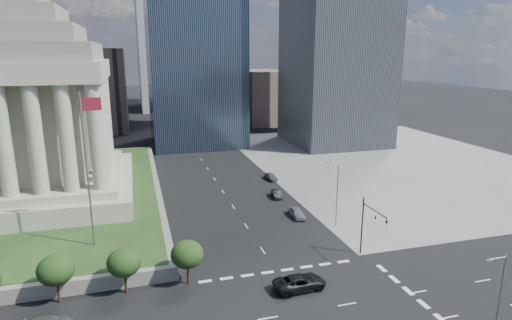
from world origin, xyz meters
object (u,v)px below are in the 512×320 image
object	(u,v)px
street_lamp_north	(336,192)
parked_sedan_mid	(277,194)
parked_sedan_far	(271,177)
pickup_truck	(300,282)
war_memorial	(18,84)
street_lamp_south	(498,301)
flagpole	(88,162)
parked_sedan_near	(297,213)
traffic_signal_ne	(370,222)

from	to	relation	value
street_lamp_north	parked_sedan_mid	world-z (taller)	street_lamp_north
parked_sedan_far	pickup_truck	bearing A→B (deg)	-109.01
war_memorial	street_lamp_south	distance (m)	73.51
pickup_truck	war_memorial	bearing A→B (deg)	38.29
flagpole	parked_sedan_mid	distance (m)	37.20
parked_sedan_near	parked_sedan_mid	distance (m)	10.45
parked_sedan_mid	parked_sedan_near	bearing A→B (deg)	-82.33
traffic_signal_ne	parked_sedan_mid	world-z (taller)	traffic_signal_ne
flagpole	parked_sedan_far	world-z (taller)	flagpole
street_lamp_north	parked_sedan_near	world-z (taller)	street_lamp_north
flagpole	street_lamp_south	distance (m)	46.81
war_memorial	traffic_signal_ne	xyz separation A→B (m)	(46.50, -34.30, -16.15)
street_lamp_north	pickup_truck	xyz separation A→B (m)	(-12.10, -15.71, -4.80)
parked_sedan_near	parked_sedan_far	bearing A→B (deg)	84.70
street_lamp_north	parked_sedan_mid	distance (m)	17.04
war_memorial	flagpole	size ratio (longest dim) A/B	1.95
pickup_truck	parked_sedan_near	size ratio (longest dim) A/B	1.34
street_lamp_south	parked_sedan_far	bearing A→B (deg)	91.81
flagpole	street_lamp_south	world-z (taller)	flagpole
pickup_truck	parked_sedan_near	xyz separation A→B (m)	(7.77, 20.97, -0.07)
war_memorial	parked_sedan_mid	size ratio (longest dim) A/B	9.28
parked_sedan_near	street_lamp_south	bearing A→B (deg)	-81.90
traffic_signal_ne	street_lamp_north	bearing A→B (deg)	85.81
street_lamp_north	street_lamp_south	bearing A→B (deg)	-90.00
flagpole	traffic_signal_ne	distance (m)	36.69
parked_sedan_near	pickup_truck	bearing A→B (deg)	-109.03
parked_sedan_mid	parked_sedan_far	world-z (taller)	parked_sedan_far
flagpole	traffic_signal_ne	world-z (taller)	flagpole
street_lamp_south	street_lamp_north	size ratio (longest dim) A/B	1.00
parked_sedan_near	parked_sedan_mid	size ratio (longest dim) A/B	1.10
street_lamp_north	pickup_truck	bearing A→B (deg)	-127.60
street_lamp_north	parked_sedan_far	world-z (taller)	street_lamp_north
street_lamp_north	parked_sedan_mid	bearing A→B (deg)	105.40
street_lamp_south	parked_sedan_mid	world-z (taller)	street_lamp_south
war_memorial	street_lamp_south	world-z (taller)	war_memorial
war_memorial	parked_sedan_mid	distance (m)	48.28
flagpole	parked_sedan_near	distance (m)	33.79
traffic_signal_ne	pickup_truck	size ratio (longest dim) A/B	1.29
traffic_signal_ne	parked_sedan_mid	bearing A→B (deg)	97.38
street_lamp_south	parked_sedan_near	xyz separation A→B (m)	(-4.33, 36.26, -4.87)
traffic_signal_ne	street_lamp_north	xyz separation A→B (m)	(0.83, 11.30, 0.41)
flagpole	parked_sedan_near	xyz separation A→B (m)	(30.83, 6.26, -12.32)
street_lamp_north	parked_sedan_far	size ratio (longest dim) A/B	2.26
war_memorial	pickup_truck	distance (m)	56.23
street_lamp_south	pickup_truck	xyz separation A→B (m)	(-12.10, 15.29, -4.80)
flagpole	traffic_signal_ne	size ratio (longest dim) A/B	2.50
flagpole	street_lamp_south	bearing A→B (deg)	-40.47
war_memorial	traffic_signal_ne	distance (m)	60.00
parked_sedan_mid	parked_sedan_far	distance (m)	11.46
street_lamp_south	parked_sedan_far	size ratio (longest dim) A/B	2.26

